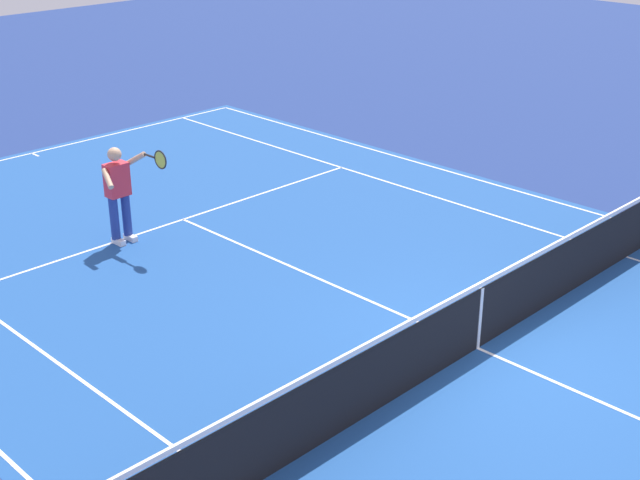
# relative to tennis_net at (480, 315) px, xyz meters

# --- Properties ---
(ground_plane) EXTENTS (60.00, 60.00, 0.00)m
(ground_plane) POSITION_rel_tennis_net_xyz_m (0.00, 0.00, -0.49)
(ground_plane) COLOR navy
(court_slab) EXTENTS (24.20, 11.40, 0.00)m
(court_slab) POSITION_rel_tennis_net_xyz_m (0.00, 0.00, -0.49)
(court_slab) COLOR #1E4C93
(court_slab) RESTS_ON ground_plane
(court_line_markings) EXTENTS (23.85, 11.05, 0.01)m
(court_line_markings) POSITION_rel_tennis_net_xyz_m (0.00, 0.00, -0.49)
(court_line_markings) COLOR white
(court_line_markings) RESTS_ON ground_plane
(tennis_net) EXTENTS (0.10, 11.70, 1.08)m
(tennis_net) POSITION_rel_tennis_net_xyz_m (0.00, 0.00, 0.00)
(tennis_net) COLOR #2D2D33
(tennis_net) RESTS_ON ground_plane
(tennis_player_near) EXTENTS (1.05, 0.78, 1.70)m
(tennis_player_near) POSITION_rel_tennis_net_xyz_m (6.31, 1.30, 0.44)
(tennis_player_near) COLOR navy
(tennis_player_near) RESTS_ON ground_plane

